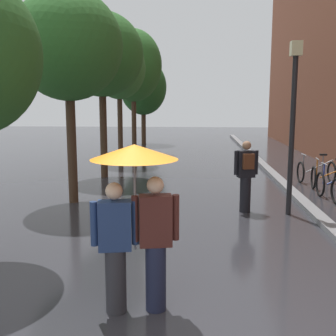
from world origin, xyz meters
TOP-DOWN VIEW (x-y plane):
  - ground_plane at (0.00, 0.00)m, footprint 80.00×80.00m
  - kerb_strip at (3.20, 10.00)m, footprint 0.30×36.00m
  - street_tree_1 at (-2.81, 6.06)m, footprint 2.74×2.74m
  - street_tree_2 at (-2.83, 9.76)m, footprint 2.85×2.85m
  - street_tree_3 at (-2.90, 13.28)m, footprint 2.25×2.25m
  - street_tree_4 at (-2.86, 16.96)m, footprint 2.94×2.94m
  - street_tree_5 at (-2.93, 21.36)m, footprint 2.91×2.91m
  - parked_bicycle_5 at (4.51, 8.17)m, footprint 1.15×0.81m
  - parked_bicycle_6 at (4.36, 9.24)m, footprint 1.12×0.77m
  - couple_under_umbrella at (-0.32, 0.57)m, footprint 1.07×1.06m
  - street_lamp_post at (2.60, 5.24)m, footprint 0.24×0.24m
  - pedestrian_walking_midground at (1.61, 5.41)m, footprint 0.58×0.38m

SIDE VIEW (x-z plane):
  - ground_plane at x=0.00m, z-range 0.00..0.00m
  - kerb_strip at x=3.20m, z-range 0.00..0.12m
  - parked_bicycle_5 at x=4.51m, z-range -0.10..0.86m
  - parked_bicycle_6 at x=4.36m, z-range -0.10..0.86m
  - pedestrian_walking_midground at x=1.61m, z-range 0.05..1.77m
  - couple_under_umbrella at x=-0.32m, z-range 0.32..2.43m
  - street_lamp_post at x=2.60m, z-range 0.35..4.31m
  - street_tree_5 at x=-2.93m, z-range 0.91..6.20m
  - street_tree_1 at x=-2.81m, z-range 1.30..6.70m
  - street_tree_3 at x=-2.90m, z-range 1.35..6.71m
  - street_tree_2 at x=-2.83m, z-range 1.38..7.04m
  - street_tree_4 at x=-2.86m, z-range 1.31..7.65m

